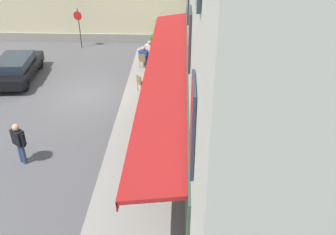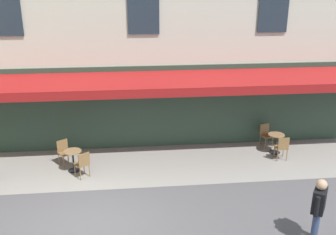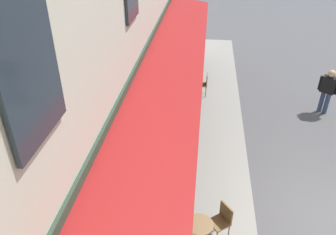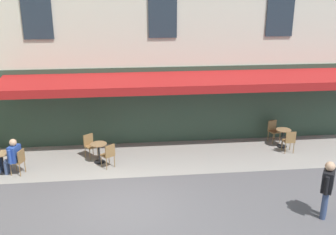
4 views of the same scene
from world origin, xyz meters
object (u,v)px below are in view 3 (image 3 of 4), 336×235
(cafe_table_streetside, at_px, (188,83))
(walking_pedestrian_in_black, at_px, (328,88))
(cafe_chair_wicker_kerbside, at_px, (173,83))
(cafe_chair_wicker_corner_right, at_px, (222,219))
(cafe_chair_wicker_by_window, at_px, (204,83))
(cafe_table_near_entrance, at_px, (199,232))

(cafe_table_streetside, height_order, walking_pedestrian_in_black, walking_pedestrian_in_black)
(cafe_chair_wicker_kerbside, distance_m, walking_pedestrian_in_black, 5.74)
(cafe_chair_wicker_corner_right, height_order, walking_pedestrian_in_black, walking_pedestrian_in_black)
(cafe_chair_wicker_by_window, bearing_deg, cafe_table_near_entrance, 0.61)
(cafe_table_streetside, bearing_deg, cafe_chair_wicker_by_window, 89.71)
(cafe_table_near_entrance, bearing_deg, walking_pedestrian_in_black, 146.06)
(walking_pedestrian_in_black, bearing_deg, cafe_chair_wicker_corner_right, -32.31)
(cafe_chair_wicker_corner_right, relative_size, cafe_table_streetside, 1.21)
(cafe_chair_wicker_kerbside, relative_size, walking_pedestrian_in_black, 0.53)
(cafe_table_near_entrance, relative_size, walking_pedestrian_in_black, 0.44)
(cafe_table_near_entrance, relative_size, cafe_chair_wicker_corner_right, 0.82)
(walking_pedestrian_in_black, bearing_deg, cafe_table_streetside, -99.79)
(cafe_chair_wicker_kerbside, bearing_deg, walking_pedestrian_in_black, 83.00)
(cafe_chair_wicker_corner_right, bearing_deg, walking_pedestrian_in_black, 147.69)
(cafe_chair_wicker_corner_right, height_order, cafe_chair_wicker_by_window, same)
(cafe_table_streetside, bearing_deg, cafe_table_near_entrance, 5.51)
(cafe_chair_wicker_corner_right, distance_m, cafe_chair_wicker_by_window, 7.01)
(cafe_table_near_entrance, bearing_deg, cafe_table_streetside, -174.49)
(walking_pedestrian_in_black, bearing_deg, cafe_chair_wicker_by_window, -101.11)
(cafe_table_near_entrance, xyz_separation_m, cafe_chair_wicker_kerbside, (-7.19, -1.32, 0.06))
(cafe_table_near_entrance, distance_m, cafe_chair_wicker_corner_right, 0.63)
(cafe_chair_wicker_corner_right, height_order, cafe_table_streetside, cafe_chair_wicker_corner_right)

